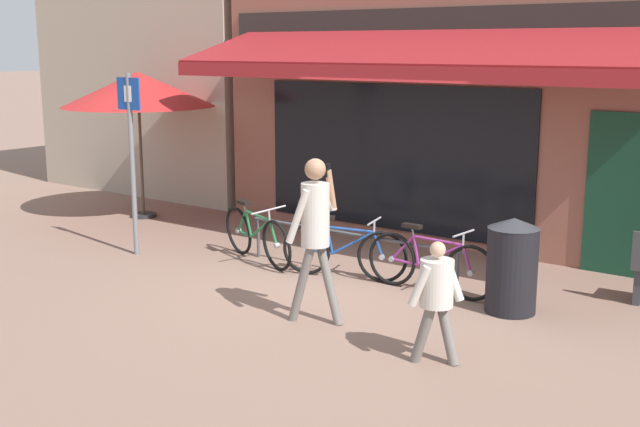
{
  "coord_description": "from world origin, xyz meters",
  "views": [
    {
      "loc": [
        5.49,
        -7.92,
        2.9
      ],
      "look_at": [
        0.23,
        -0.8,
        1.05
      ],
      "focal_mm": 45.0,
      "sensor_mm": 36.0,
      "label": 1
    }
  ],
  "objects_px": {
    "bicycle_green": "(256,236)",
    "pedestrian_child": "(436,291)",
    "bicycle_blue": "(343,251)",
    "pedestrian_adult": "(315,221)",
    "parking_sign": "(131,146)",
    "bicycle_purple": "(430,263)",
    "litter_bin": "(512,265)",
    "cafe_parasol": "(138,90)"
  },
  "relations": [
    {
      "from": "bicycle_purple",
      "to": "parking_sign",
      "type": "xyz_separation_m",
      "value": [
        -4.24,
        -0.88,
        1.19
      ]
    },
    {
      "from": "pedestrian_child",
      "to": "cafe_parasol",
      "type": "distance_m",
      "value": 7.88
    },
    {
      "from": "cafe_parasol",
      "to": "bicycle_purple",
      "type": "bearing_deg",
      "value": -8.44
    },
    {
      "from": "pedestrian_adult",
      "to": "pedestrian_child",
      "type": "bearing_deg",
      "value": -9.98
    },
    {
      "from": "pedestrian_child",
      "to": "litter_bin",
      "type": "xyz_separation_m",
      "value": [
        -0.03,
        1.81,
        -0.16
      ]
    },
    {
      "from": "bicycle_purple",
      "to": "litter_bin",
      "type": "relative_size",
      "value": 1.61
    },
    {
      "from": "pedestrian_adult",
      "to": "cafe_parasol",
      "type": "height_order",
      "value": "cafe_parasol"
    },
    {
      "from": "litter_bin",
      "to": "parking_sign",
      "type": "relative_size",
      "value": 0.42
    },
    {
      "from": "bicycle_green",
      "to": "pedestrian_child",
      "type": "height_order",
      "value": "pedestrian_child"
    },
    {
      "from": "pedestrian_adult",
      "to": "litter_bin",
      "type": "xyz_separation_m",
      "value": [
        1.54,
        1.56,
        -0.58
      ]
    },
    {
      "from": "pedestrian_adult",
      "to": "pedestrian_child",
      "type": "relative_size",
      "value": 1.51
    },
    {
      "from": "bicycle_green",
      "to": "parking_sign",
      "type": "bearing_deg",
      "value": -138.07
    },
    {
      "from": "pedestrian_adult",
      "to": "pedestrian_child",
      "type": "height_order",
      "value": "pedestrian_adult"
    },
    {
      "from": "bicycle_blue",
      "to": "parking_sign",
      "type": "bearing_deg",
      "value": 178.75
    },
    {
      "from": "bicycle_blue",
      "to": "cafe_parasol",
      "type": "relative_size",
      "value": 0.63
    },
    {
      "from": "bicycle_blue",
      "to": "pedestrian_adult",
      "type": "height_order",
      "value": "pedestrian_adult"
    },
    {
      "from": "bicycle_green",
      "to": "pedestrian_child",
      "type": "xyz_separation_m",
      "value": [
        3.68,
        -1.73,
        0.33
      ]
    },
    {
      "from": "bicycle_green",
      "to": "cafe_parasol",
      "type": "xyz_separation_m",
      "value": [
        -3.53,
        1.09,
        1.81
      ]
    },
    {
      "from": "bicycle_blue",
      "to": "parking_sign",
      "type": "height_order",
      "value": "parking_sign"
    },
    {
      "from": "pedestrian_adult",
      "to": "litter_bin",
      "type": "distance_m",
      "value": 2.27
    },
    {
      "from": "pedestrian_adult",
      "to": "bicycle_purple",
      "type": "bearing_deg",
      "value": 73.3
    },
    {
      "from": "bicycle_green",
      "to": "pedestrian_adult",
      "type": "relative_size",
      "value": 0.94
    },
    {
      "from": "bicycle_green",
      "to": "parking_sign",
      "type": "xyz_separation_m",
      "value": [
        -1.66,
        -0.69,
        1.18
      ]
    },
    {
      "from": "pedestrian_adult",
      "to": "pedestrian_child",
      "type": "xyz_separation_m",
      "value": [
        1.57,
        -0.24,
        -0.41
      ]
    },
    {
      "from": "bicycle_purple",
      "to": "parking_sign",
      "type": "distance_m",
      "value": 4.49
    },
    {
      "from": "bicycle_purple",
      "to": "cafe_parasol",
      "type": "xyz_separation_m",
      "value": [
        -6.11,
        0.91,
        1.82
      ]
    },
    {
      "from": "parking_sign",
      "to": "cafe_parasol",
      "type": "relative_size",
      "value": 0.99
    },
    {
      "from": "bicycle_purple",
      "to": "litter_bin",
      "type": "xyz_separation_m",
      "value": [
        1.08,
        -0.1,
        0.18
      ]
    },
    {
      "from": "pedestrian_adult",
      "to": "cafe_parasol",
      "type": "xyz_separation_m",
      "value": [
        -5.64,
        2.57,
        1.07
      ]
    },
    {
      "from": "bicycle_green",
      "to": "pedestrian_child",
      "type": "bearing_deg",
      "value": -5.82
    },
    {
      "from": "pedestrian_adult",
      "to": "litter_bin",
      "type": "height_order",
      "value": "pedestrian_adult"
    },
    {
      "from": "bicycle_purple",
      "to": "bicycle_green",
      "type": "bearing_deg",
      "value": -176.17
    },
    {
      "from": "cafe_parasol",
      "to": "bicycle_green",
      "type": "bearing_deg",
      "value": -17.16
    },
    {
      "from": "pedestrian_child",
      "to": "parking_sign",
      "type": "distance_m",
      "value": 5.51
    },
    {
      "from": "pedestrian_adult",
      "to": "cafe_parasol",
      "type": "bearing_deg",
      "value": 154.3
    },
    {
      "from": "pedestrian_child",
      "to": "cafe_parasol",
      "type": "bearing_deg",
      "value": 163.99
    },
    {
      "from": "bicycle_green",
      "to": "cafe_parasol",
      "type": "bearing_deg",
      "value": -177.86
    },
    {
      "from": "bicycle_blue",
      "to": "pedestrian_child",
      "type": "relative_size",
      "value": 1.38
    },
    {
      "from": "parking_sign",
      "to": "cafe_parasol",
      "type": "height_order",
      "value": "parking_sign"
    },
    {
      "from": "litter_bin",
      "to": "cafe_parasol",
      "type": "relative_size",
      "value": 0.42
    },
    {
      "from": "bicycle_blue",
      "to": "pedestrian_adult",
      "type": "relative_size",
      "value": 0.92
    },
    {
      "from": "bicycle_blue",
      "to": "parking_sign",
      "type": "relative_size",
      "value": 0.64
    }
  ]
}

